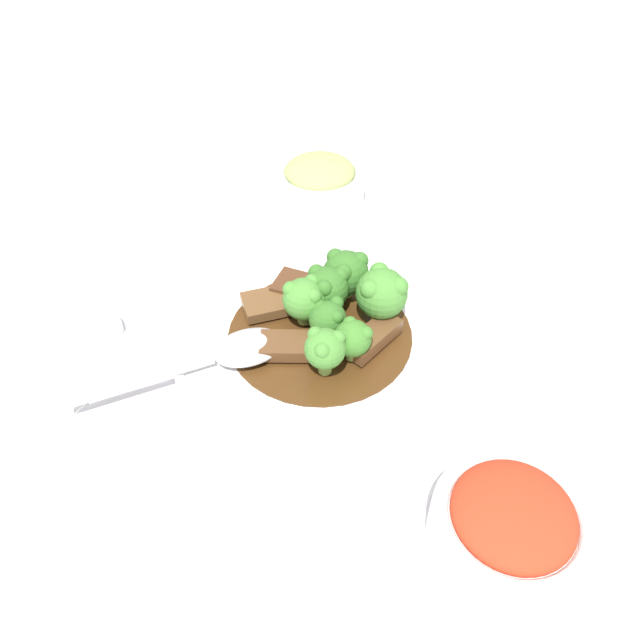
{
  "coord_description": "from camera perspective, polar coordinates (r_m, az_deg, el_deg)",
  "views": [
    {
      "loc": [
        -0.29,
        0.32,
        0.45
      ],
      "look_at": [
        0.0,
        0.0,
        0.03
      ],
      "focal_mm": 35.0,
      "sensor_mm": 36.0,
      "label": 1
    }
  ],
  "objects": [
    {
      "name": "ground_plane",
      "position": [
        0.62,
        -0.0,
        -2.23
      ],
      "size": [
        4.0,
        4.0,
        0.0
      ],
      "primitive_type": "plane",
      "color": "silver"
    },
    {
      "name": "main_plate",
      "position": [
        0.62,
        -0.0,
        -1.59
      ],
      "size": [
        0.29,
        0.29,
        0.02
      ],
      "color": "white",
      "rests_on": "ground_plane"
    },
    {
      "name": "beef_strip_0",
      "position": [
        0.63,
        -4.24,
        1.63
      ],
      "size": [
        0.06,
        0.07,
        0.01
      ],
      "color": "brown",
      "rests_on": "main_plate"
    },
    {
      "name": "beef_strip_1",
      "position": [
        0.6,
        4.88,
        -1.59
      ],
      "size": [
        0.03,
        0.06,
        0.02
      ],
      "color": "brown",
      "rests_on": "main_plate"
    },
    {
      "name": "beef_strip_2",
      "position": [
        0.59,
        -2.22,
        -2.48
      ],
      "size": [
        0.07,
        0.07,
        0.01
      ],
      "color": "brown",
      "rests_on": "main_plate"
    },
    {
      "name": "beef_strip_3",
      "position": [
        0.65,
        -1.58,
        2.84
      ],
      "size": [
        0.07,
        0.06,
        0.01
      ],
      "color": "#56331E",
      "rests_on": "main_plate"
    },
    {
      "name": "broccoli_floret_0",
      "position": [
        0.55,
        0.47,
        -2.61
      ],
      "size": [
        0.04,
        0.04,
        0.05
      ],
      "color": "#7FA84C",
      "rests_on": "main_plate"
    },
    {
      "name": "broccoli_floret_1",
      "position": [
        0.6,
        -1.41,
        2.02
      ],
      "size": [
        0.04,
        0.04,
        0.05
      ],
      "color": "#8EB756",
      "rests_on": "main_plate"
    },
    {
      "name": "broccoli_floret_2",
      "position": [
        0.57,
        3.02,
        -1.63
      ],
      "size": [
        0.03,
        0.03,
        0.04
      ],
      "color": "#7FA84C",
      "rests_on": "main_plate"
    },
    {
      "name": "broccoli_floret_3",
      "position": [
        0.63,
        2.38,
        4.4
      ],
      "size": [
        0.05,
        0.05,
        0.05
      ],
      "color": "#7FA84C",
      "rests_on": "main_plate"
    },
    {
      "name": "broccoli_floret_4",
      "position": [
        0.59,
        0.94,
        0.31
      ],
      "size": [
        0.04,
        0.04,
        0.04
      ],
      "color": "#8EB756",
      "rests_on": "main_plate"
    },
    {
      "name": "broccoli_floret_5",
      "position": [
        0.6,
        5.66,
        2.52
      ],
      "size": [
        0.05,
        0.05,
        0.06
      ],
      "color": "#8EB756",
      "rests_on": "main_plate"
    },
    {
      "name": "broccoli_floret_6",
      "position": [
        0.61,
        0.63,
        3.0
      ],
      "size": [
        0.04,
        0.04,
        0.05
      ],
      "color": "#7FA84C",
      "rests_on": "main_plate"
    },
    {
      "name": "serving_spoon",
      "position": [
        0.59,
        -7.77,
        -2.88
      ],
      "size": [
        0.11,
        0.2,
        0.01
      ],
      "color": "#B7B7BC",
      "rests_on": "main_plate"
    },
    {
      "name": "side_bowl_kimchi",
      "position": [
        0.5,
        16.88,
        -17.54
      ],
      "size": [
        0.11,
        0.11,
        0.06
      ],
      "color": "white",
      "rests_on": "ground_plane"
    },
    {
      "name": "side_bowl_appetizer",
      "position": [
        0.8,
        -0.02,
        12.48
      ],
      "size": [
        0.11,
        0.11,
        0.06
      ],
      "color": "white",
      "rests_on": "ground_plane"
    },
    {
      "name": "sauce_dish",
      "position": [
        0.67,
        -20.25,
        -1.08
      ],
      "size": [
        0.06,
        0.06,
        0.01
      ],
      "color": "white",
      "rests_on": "ground_plane"
    },
    {
      "name": "paper_napkin",
      "position": [
        0.65,
        -21.31,
        -3.42
      ],
      "size": [
        0.11,
        0.12,
        0.01
      ],
      "color": "white",
      "rests_on": "ground_plane"
    }
  ]
}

